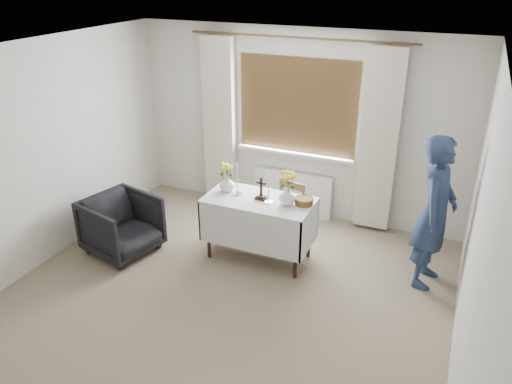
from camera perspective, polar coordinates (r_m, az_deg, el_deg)
ground at (r=5.18m, az=-5.15°, el=-13.67°), size 5.00×5.00×0.00m
altar_table at (r=5.83m, az=0.34°, el=-4.21°), size 1.24×0.64×0.76m
wooden_chair at (r=6.01m, az=3.14°, el=-2.88°), size 0.47×0.47×0.84m
armchair at (r=6.17m, az=-15.09°, el=-3.71°), size 0.93×0.92×0.71m
person at (r=5.51m, az=19.77°, el=-2.25°), size 0.48×0.66×1.68m
radiator at (r=6.92m, az=4.23°, el=-0.12°), size 1.10×0.10×0.60m
wooden_cross at (r=5.60m, az=0.60°, el=0.42°), size 0.14×0.11×0.27m
candlestick_left at (r=5.70m, az=-2.16°, el=1.49°), size 0.12×0.12×0.38m
candlestick_right at (r=5.51m, az=1.45°, el=0.40°), size 0.13×0.13×0.34m
flower_vase_left at (r=5.83m, az=-3.33°, el=0.99°), size 0.22×0.22×0.19m
flower_vase_right at (r=5.51m, az=3.61°, el=-0.46°), size 0.25×0.25×0.20m
wicker_basket at (r=5.55m, az=5.52°, el=-1.04°), size 0.21×0.21×0.08m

